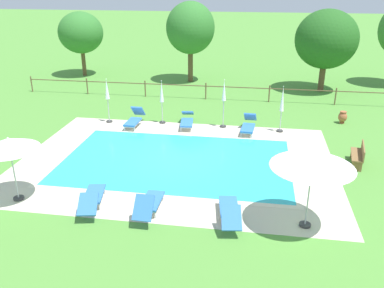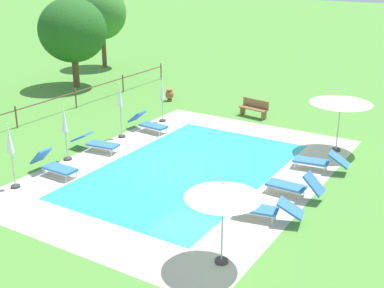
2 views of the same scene
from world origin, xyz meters
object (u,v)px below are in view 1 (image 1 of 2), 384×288
(patio_umbrella_closed_row_mid_west, at_px, (282,104))
(tree_centre, at_px, (190,28))
(sun_lounger_north_near_steps, at_px, (134,119))
(sun_lounger_south_near_corner, at_px, (187,120))
(terracotta_urn_near_fence, at_px, (343,117))
(patio_umbrella_open_foreground, at_px, (313,162))
(patio_umbrella_closed_row_west, at_px, (107,94))
(sun_lounger_north_mid, at_px, (249,125))
(sun_lounger_north_far, at_px, (92,197))
(sun_lounger_south_mid, at_px, (149,203))
(wooden_bench_lawn_side, at_px, (359,154))
(patio_umbrella_closed_row_mid_east, at_px, (162,97))
(tree_west_mid, at_px, (81,33))
(patio_umbrella_open_by_bench, at_px, (9,144))
(sun_lounger_north_end, at_px, (230,210))
(patio_umbrella_closed_row_centre, at_px, (224,97))
(tree_east_mid, at_px, (326,39))

(patio_umbrella_closed_row_mid_west, xyz_separation_m, tree_centre, (-6.13, 9.84, 2.39))
(sun_lounger_north_near_steps, bearing_deg, sun_lounger_south_near_corner, 7.47)
(terracotta_urn_near_fence, bearing_deg, patio_umbrella_open_foreground, -105.68)
(patio_umbrella_closed_row_west, bearing_deg, terracotta_urn_near_fence, 8.21)
(sun_lounger_north_mid, bearing_deg, sun_lounger_north_far, -121.71)
(sun_lounger_north_mid, xyz_separation_m, patio_umbrella_closed_row_west, (-7.36, 0.34, 1.16))
(sun_lounger_south_mid, distance_m, tree_centre, 18.65)
(patio_umbrella_closed_row_mid_west, bearing_deg, wooden_bench_lawn_side, -49.11)
(patio_umbrella_closed_row_mid_east, distance_m, terracotta_urn_near_fence, 9.56)
(patio_umbrella_closed_row_mid_east, xyz_separation_m, tree_west_mid, (-8.57, 10.12, 1.82))
(terracotta_urn_near_fence, bearing_deg, patio_umbrella_closed_row_mid_west, -151.30)
(sun_lounger_north_mid, height_order, tree_west_mid, tree_west_mid)
(sun_lounger_south_near_corner, xyz_separation_m, patio_umbrella_open_by_bench, (-4.53, -8.28, 1.71))
(sun_lounger_north_mid, relative_size, tree_west_mid, 0.42)
(patio_umbrella_open_foreground, xyz_separation_m, tree_west_mid, (-15.09, 18.83, 1.09))
(sun_lounger_north_end, relative_size, terracotta_urn_near_fence, 3.21)
(sun_lounger_north_far, xyz_separation_m, tree_centre, (0.37, 18.14, 3.46))
(patio_umbrella_open_by_bench, bearing_deg, patio_umbrella_closed_row_centre, 53.01)
(sun_lounger_south_near_corner, relative_size, patio_umbrella_closed_row_mid_east, 0.93)
(tree_centre, bearing_deg, patio_umbrella_closed_row_mid_east, -89.74)
(sun_lounger_south_near_corner, bearing_deg, patio_umbrella_closed_row_mid_west, -0.40)
(wooden_bench_lawn_side, relative_size, terracotta_urn_near_fence, 2.38)
(tree_east_mid, bearing_deg, sun_lounger_north_end, -106.31)
(wooden_bench_lawn_side, distance_m, tree_centre, 16.48)
(patio_umbrella_open_by_bench, distance_m, patio_umbrella_closed_row_centre, 10.61)
(sun_lounger_north_end, relative_size, tree_centre, 0.37)
(patio_umbrella_closed_row_mid_east, xyz_separation_m, tree_centre, (-0.04, 9.50, 2.37))
(patio_umbrella_open_by_bench, bearing_deg, sun_lounger_north_end, -1.26)
(sun_lounger_north_near_steps, distance_m, sun_lounger_north_end, 9.78)
(sun_lounger_north_end, distance_m, sun_lounger_south_near_corner, 8.90)
(wooden_bench_lawn_side, bearing_deg, sun_lounger_south_near_corner, 155.61)
(patio_umbrella_closed_row_west, xyz_separation_m, patio_umbrella_closed_row_centre, (6.05, 0.18, 0.07))
(sun_lounger_north_mid, height_order, sun_lounger_south_mid, sun_lounger_south_mid)
(patio_umbrella_open_by_bench, height_order, tree_east_mid, tree_east_mid)
(sun_lounger_north_end, relative_size, sun_lounger_south_near_corner, 0.98)
(sun_lounger_north_far, relative_size, sun_lounger_south_mid, 1.11)
(patio_umbrella_open_by_bench, distance_m, patio_umbrella_closed_row_mid_east, 9.17)
(sun_lounger_north_near_steps, xyz_separation_m, sun_lounger_south_mid, (2.91, -8.10, 0.00))
(patio_umbrella_open_foreground, relative_size, tree_east_mid, 0.47)
(sun_lounger_north_near_steps, bearing_deg, sun_lounger_north_far, -83.47)
(sun_lounger_south_mid, xyz_separation_m, wooden_bench_lawn_side, (7.50, 4.96, 0.08))
(sun_lounger_south_near_corner, relative_size, patio_umbrella_closed_row_west, 0.90)
(sun_lounger_north_far, distance_m, patio_umbrella_closed_row_mid_west, 10.59)
(sun_lounger_north_end, relative_size, patio_umbrella_closed_row_mid_east, 0.91)
(sun_lounger_north_end, bearing_deg, patio_umbrella_closed_row_west, 129.64)
(sun_lounger_north_near_steps, height_order, sun_lounger_north_end, sun_lounger_north_near_steps)
(sun_lounger_north_far, bearing_deg, sun_lounger_south_near_corner, 77.90)
(patio_umbrella_closed_row_west, bearing_deg, tree_east_mid, 35.34)
(patio_umbrella_open_by_bench, bearing_deg, tree_west_mid, 106.13)
(sun_lounger_north_mid, xyz_separation_m, sun_lounger_north_far, (-4.94, -8.00, -0.02))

